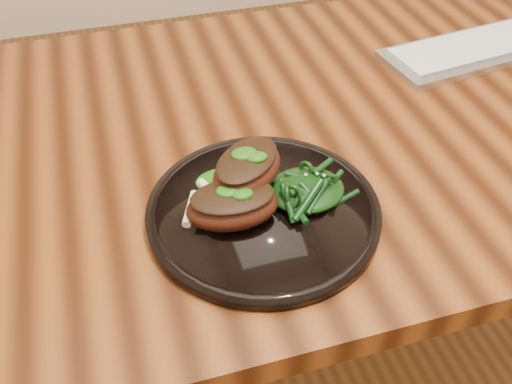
# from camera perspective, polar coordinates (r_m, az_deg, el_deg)

# --- Properties ---
(desk) EXTENTS (1.60, 0.80, 0.75)m
(desk) POSITION_cam_1_polar(r_m,az_deg,el_deg) (1.00, 8.49, 3.98)
(desk) COLOR black
(desk) RESTS_ON ground
(plate) EXTENTS (0.31, 0.31, 0.02)m
(plate) POSITION_cam_1_polar(r_m,az_deg,el_deg) (0.75, 0.74, -1.93)
(plate) COLOR black
(plate) RESTS_ON desk
(lamb_chop_front) EXTENTS (0.13, 0.09, 0.05)m
(lamb_chop_front) POSITION_cam_1_polar(r_m,az_deg,el_deg) (0.71, -2.42, -1.27)
(lamb_chop_front) COLOR #3B160B
(lamb_chop_front) RESTS_ON plate
(lamb_chop_back) EXTENTS (0.14, 0.13, 0.05)m
(lamb_chop_back) POSITION_cam_1_polar(r_m,az_deg,el_deg) (0.73, -0.95, 2.35)
(lamb_chop_back) COLOR #3B160B
(lamb_chop_back) RESTS_ON plate
(herb_smear) EXTENTS (0.08, 0.05, 0.00)m
(herb_smear) POSITION_cam_1_polar(r_m,az_deg,el_deg) (0.78, -3.35, 1.27)
(herb_smear) COLOR #114807
(herb_smear) RESTS_ON plate
(greens_heap) EXTENTS (0.10, 0.10, 0.04)m
(greens_heap) POSITION_cam_1_polar(r_m,az_deg,el_deg) (0.75, 5.04, 0.63)
(greens_heap) COLOR black
(greens_heap) RESTS_ON plate
(keyboard) EXTENTS (0.45, 0.19, 0.02)m
(keyboard) POSITION_cam_1_polar(r_m,az_deg,el_deg) (1.20, 22.57, 13.43)
(keyboard) COLOR #B7BABB
(keyboard) RESTS_ON desk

